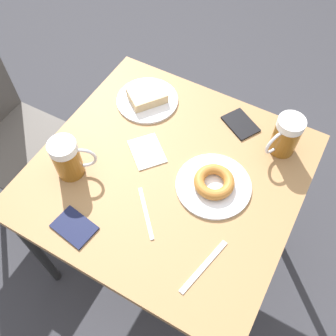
% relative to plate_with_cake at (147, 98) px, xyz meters
% --- Properties ---
extents(ground_plane, '(8.00, 8.00, 0.00)m').
position_rel_plate_with_cake_xyz_m(ground_plane, '(-0.24, -0.22, -0.73)').
color(ground_plane, '#333338').
extents(table, '(0.82, 0.86, 0.71)m').
position_rel_plate_with_cake_xyz_m(table, '(-0.24, -0.22, -0.08)').
color(table, '#997044').
rests_on(table, ground_plane).
extents(plate_with_cake, '(0.23, 0.23, 0.05)m').
position_rel_plate_with_cake_xyz_m(plate_with_cake, '(0.00, 0.00, 0.00)').
color(plate_with_cake, silver).
rests_on(plate_with_cake, table).
extents(plate_with_donut, '(0.25, 0.25, 0.05)m').
position_rel_plate_with_cake_xyz_m(plate_with_donut, '(-0.22, -0.38, 0.00)').
color(plate_with_donut, silver).
rests_on(plate_with_donut, table).
extents(beer_mug_left, '(0.10, 0.13, 0.15)m').
position_rel_plate_with_cake_xyz_m(beer_mug_left, '(-0.39, 0.05, 0.06)').
color(beer_mug_left, '#8C5619').
rests_on(beer_mug_left, table).
extents(beer_mug_center, '(0.13, 0.09, 0.15)m').
position_rel_plate_with_cake_xyz_m(beer_mug_center, '(0.03, -0.52, 0.06)').
color(beer_mug_center, '#8C5619').
rests_on(beer_mug_center, table).
extents(napkin_folded, '(0.16, 0.17, 0.00)m').
position_rel_plate_with_cake_xyz_m(napkin_folded, '(-0.20, -0.12, -0.01)').
color(napkin_folded, white).
rests_on(napkin_folded, table).
extents(fork, '(0.14, 0.13, 0.00)m').
position_rel_plate_with_cake_xyz_m(fork, '(-0.41, -0.24, -0.01)').
color(fork, silver).
rests_on(fork, table).
extents(knife, '(0.20, 0.06, 0.00)m').
position_rel_plate_with_cake_xyz_m(knife, '(-0.47, -0.47, -0.01)').
color(knife, silver).
rests_on(knife, table).
extents(passport_near_edge, '(0.10, 0.14, 0.01)m').
position_rel_plate_with_cake_xyz_m(passport_near_edge, '(-0.55, -0.07, -0.01)').
color(passport_near_edge, '#141938').
rests_on(passport_near_edge, table).
extents(passport_far_edge, '(0.14, 0.15, 0.01)m').
position_rel_plate_with_cake_xyz_m(passport_far_edge, '(0.07, -0.35, -0.01)').
color(passport_far_edge, black).
rests_on(passport_far_edge, table).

